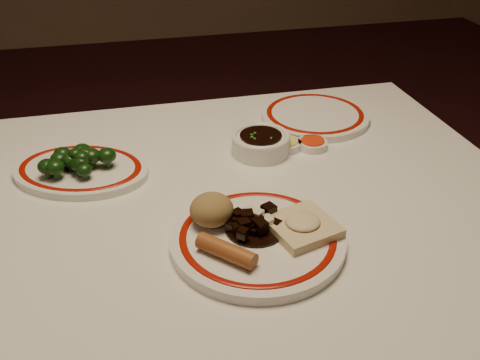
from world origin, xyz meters
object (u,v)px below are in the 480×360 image
main_plate (258,239)px  broccoli_plate (81,170)px  fried_wonton (302,225)px  stirfry_heap (253,223)px  broccoli_pile (77,159)px  soy_bowl (261,144)px  dining_table (209,239)px  rice_mound (212,210)px  spring_roll (226,251)px

main_plate → broccoli_plate: 0.41m
fried_wonton → stirfry_heap: 0.08m
broccoli_pile → soy_bowl: bearing=1.1°
stirfry_heap → broccoli_pile: 0.39m
main_plate → stirfry_heap: (-0.00, 0.02, 0.02)m
main_plate → broccoli_pile: size_ratio=2.54×
main_plate → stirfry_heap: size_ratio=3.71×
stirfry_heap → soy_bowl: size_ratio=0.83×
broccoli_pile → dining_table: bearing=-31.5°
main_plate → rice_mound: bearing=141.8°
rice_mound → broccoli_plate: rice_mound is taller
spring_roll → broccoli_pile: 0.40m
fried_wonton → soy_bowl: 0.30m
broccoli_plate → broccoli_pile: broccoli_pile is taller
broccoli_plate → soy_bowl: (0.37, 0.00, 0.01)m
stirfry_heap → rice_mound: bearing=152.8°
rice_mound → stirfry_heap: size_ratio=0.73×
dining_table → broccoli_plate: 0.29m
dining_table → spring_roll: bearing=-91.9°
main_plate → fried_wonton: 0.08m
dining_table → soy_bowl: 0.23m
main_plate → soy_bowl: 0.31m
rice_mound → broccoli_pile: bearing=132.5°
rice_mound → broccoli_plate: (-0.22, 0.25, -0.03)m
broccoli_pile → spring_roll: bearing=-56.2°
dining_table → spring_roll: size_ratio=12.23×
rice_mound → soy_bowl: (0.15, 0.25, -0.02)m
fried_wonton → broccoli_plate: 0.46m
broccoli_pile → main_plate: bearing=-45.6°
soy_bowl → stirfry_heap: bearing=-107.9°
main_plate → rice_mound: rice_mound is taller
rice_mound → spring_roll: (0.00, -0.09, -0.01)m
main_plate → broccoli_plate: bearing=133.4°
rice_mound → fried_wonton: (0.14, -0.06, -0.02)m
main_plate → fried_wonton: bearing=-3.9°
spring_roll → fried_wonton: 0.14m
broccoli_plate → broccoli_pile: size_ratio=2.24×
dining_table → stirfry_heap: bearing=-68.3°
spring_roll → soy_bowl: (0.15, 0.34, -0.01)m
spring_roll → stirfry_heap: size_ratio=0.98×
dining_table → spring_roll: (-0.01, -0.19, 0.12)m
dining_table → fried_wonton: size_ratio=9.79×
rice_mound → broccoli_pile: size_ratio=0.50×
spring_roll → soy_bowl: spring_roll is taller
rice_mound → soy_bowl: 0.29m
broccoli_pile → stirfry_heap: bearing=-43.9°
main_plate → stirfry_heap: bearing=97.5°
dining_table → stirfry_heap: stirfry_heap is taller
main_plate → rice_mound: 0.09m
fried_wonton → broccoli_plate: size_ratio=0.37×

